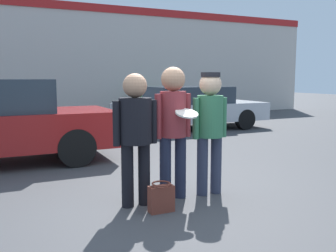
{
  "coord_description": "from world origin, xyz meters",
  "views": [
    {
      "loc": [
        -1.99,
        -4.18,
        1.59
      ],
      "look_at": [
        0.12,
        0.3,
        0.95
      ],
      "focal_mm": 40.0,
      "sensor_mm": 36.0,
      "label": 1
    }
  ],
  "objects_px": {
    "parked_car_far": "(190,107)",
    "handbag": "(161,198)",
    "person_middle_with_frisbee": "(173,121)",
    "person_left": "(135,127)",
    "person_right": "(210,122)",
    "shrub": "(151,103)"
  },
  "relations": [
    {
      "from": "person_right",
      "to": "shrub",
      "type": "xyz_separation_m",
      "value": [
        3.14,
        9.58,
        -0.42
      ]
    },
    {
      "from": "person_right",
      "to": "person_left",
      "type": "bearing_deg",
      "value": -178.57
    },
    {
      "from": "person_middle_with_frisbee",
      "to": "handbag",
      "type": "distance_m",
      "value": 1.01
    },
    {
      "from": "person_left",
      "to": "person_right",
      "type": "relative_size",
      "value": 0.99
    },
    {
      "from": "shrub",
      "to": "parked_car_far",
      "type": "bearing_deg",
      "value": -93.39
    },
    {
      "from": "person_left",
      "to": "person_right",
      "type": "xyz_separation_m",
      "value": [
        1.08,
        0.03,
        0.01
      ]
    },
    {
      "from": "person_middle_with_frisbee",
      "to": "person_right",
      "type": "distance_m",
      "value": 0.54
    },
    {
      "from": "person_left",
      "to": "parked_car_far",
      "type": "height_order",
      "value": "person_left"
    },
    {
      "from": "person_left",
      "to": "shrub",
      "type": "bearing_deg",
      "value": 66.28
    },
    {
      "from": "parked_car_far",
      "to": "handbag",
      "type": "xyz_separation_m",
      "value": [
        -3.81,
        -6.29,
        -0.51
      ]
    },
    {
      "from": "handbag",
      "to": "shrub",
      "type": "bearing_deg",
      "value": 67.95
    },
    {
      "from": "parked_car_far",
      "to": "person_middle_with_frisbee",
      "type": "bearing_deg",
      "value": -120.43
    },
    {
      "from": "person_middle_with_frisbee",
      "to": "shrub",
      "type": "relative_size",
      "value": 1.48
    },
    {
      "from": "person_left",
      "to": "person_right",
      "type": "bearing_deg",
      "value": 1.43
    },
    {
      "from": "person_left",
      "to": "shrub",
      "type": "height_order",
      "value": "person_left"
    },
    {
      "from": "person_left",
      "to": "handbag",
      "type": "distance_m",
      "value": 0.91
    },
    {
      "from": "person_middle_with_frisbee",
      "to": "parked_car_far",
      "type": "xyz_separation_m",
      "value": [
        3.47,
        5.9,
        -0.36
      ]
    },
    {
      "from": "handbag",
      "to": "person_left",
      "type": "bearing_deg",
      "value": 119.42
    },
    {
      "from": "person_right",
      "to": "parked_car_far",
      "type": "distance_m",
      "value": 6.62
    },
    {
      "from": "parked_car_far",
      "to": "person_left",
      "type": "bearing_deg",
      "value": -123.95
    },
    {
      "from": "person_middle_with_frisbee",
      "to": "shrub",
      "type": "xyz_separation_m",
      "value": [
        3.68,
        9.56,
        -0.45
      ]
    },
    {
      "from": "parked_car_far",
      "to": "shrub",
      "type": "height_order",
      "value": "parked_car_far"
    }
  ]
}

